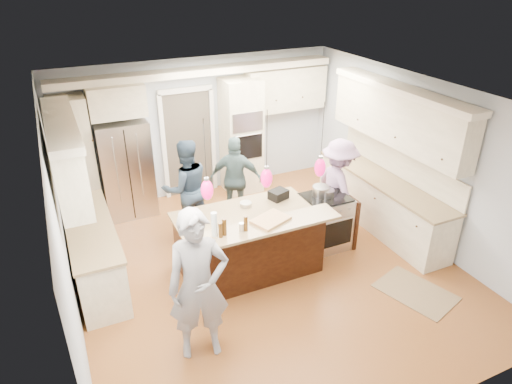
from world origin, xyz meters
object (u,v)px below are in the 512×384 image
kitchen_island (249,242)px  island_range (325,221)px  person_far_left (187,188)px  person_bar_end (199,286)px  refrigerator (126,169)px

kitchen_island → island_range: (1.41, 0.08, -0.03)m
island_range → person_far_left: 2.38m
island_range → person_bar_end: size_ratio=0.47×
person_far_left → person_bar_end: bearing=74.7°
island_range → person_bar_end: (-2.60, -1.35, 0.51)m
island_range → person_far_left: (-1.92, 1.34, 0.40)m
island_range → person_far_left: person_far_left is taller
kitchen_island → person_far_left: person_far_left is taller
person_far_left → island_range: bearing=144.0°
island_range → person_bar_end: 2.97m
kitchen_island → refrigerator: bearing=116.9°
island_range → person_far_left: size_ratio=0.54×
person_bar_end → person_far_left: 2.77m
island_range → person_far_left: bearing=145.2°
refrigerator → person_bar_end: size_ratio=0.93×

